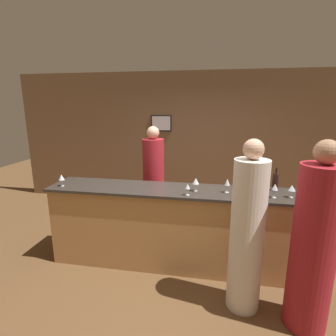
# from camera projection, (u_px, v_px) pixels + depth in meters

# --- Properties ---
(ground_plane) EXTENTS (14.00, 14.00, 0.00)m
(ground_plane) POSITION_uv_depth(u_px,v_px,m) (183.00, 264.00, 3.59)
(ground_plane) COLOR brown
(back_wall) EXTENTS (8.00, 0.08, 2.80)m
(back_wall) POSITION_uv_depth(u_px,v_px,m) (197.00, 140.00, 5.52)
(back_wall) COLOR brown
(back_wall) RESTS_ON ground_plane
(bar_counter) EXTENTS (3.57, 0.62, 1.07)m
(bar_counter) POSITION_uv_depth(u_px,v_px,m) (184.00, 228.00, 3.46)
(bar_counter) COLOR #B27F4C
(bar_counter) RESTS_ON ground_plane
(bartender) EXTENTS (0.33, 0.33, 1.81)m
(bartender) POSITION_uv_depth(u_px,v_px,m) (154.00, 187.00, 4.18)
(bartender) COLOR maroon
(bartender) RESTS_ON ground_plane
(guest_0) EXTENTS (0.34, 0.34, 1.82)m
(guest_0) POSITION_uv_depth(u_px,v_px,m) (247.00, 234.00, 2.66)
(guest_0) COLOR silver
(guest_0) RESTS_ON ground_plane
(guest_1) EXTENTS (0.40, 0.40, 1.84)m
(guest_1) POSITION_uv_depth(u_px,v_px,m) (314.00, 247.00, 2.41)
(guest_1) COLOR maroon
(guest_1) RESTS_ON ground_plane
(wine_bottle_0) EXTENTS (0.07, 0.07, 0.29)m
(wine_bottle_0) POSITION_uv_depth(u_px,v_px,m) (275.00, 182.00, 3.29)
(wine_bottle_0) COLOR black
(wine_bottle_0) RESTS_ON bar_counter
(wine_bottle_1) EXTENTS (0.07, 0.07, 0.32)m
(wine_bottle_1) POSITION_uv_depth(u_px,v_px,m) (257.00, 182.00, 3.23)
(wine_bottle_1) COLOR #19381E
(wine_bottle_1) RESTS_ON bar_counter
(wine_glass_0) EXTENTS (0.07, 0.07, 0.18)m
(wine_glass_0) POSITION_uv_depth(u_px,v_px,m) (227.00, 182.00, 3.19)
(wine_glass_0) COLOR silver
(wine_glass_0) RESTS_ON bar_counter
(wine_glass_1) EXTENTS (0.08, 0.08, 0.17)m
(wine_glass_1) POSITION_uv_depth(u_px,v_px,m) (196.00, 181.00, 3.25)
(wine_glass_1) COLOR silver
(wine_glass_1) RESTS_ON bar_counter
(wine_glass_2) EXTENTS (0.08, 0.08, 0.16)m
(wine_glass_2) POSITION_uv_depth(u_px,v_px,m) (247.00, 188.00, 2.99)
(wine_glass_2) COLOR silver
(wine_glass_2) RESTS_ON bar_counter
(wine_glass_3) EXTENTS (0.07, 0.07, 0.17)m
(wine_glass_3) POSITION_uv_depth(u_px,v_px,m) (275.00, 187.00, 3.01)
(wine_glass_3) COLOR silver
(wine_glass_3) RESTS_ON bar_counter
(wine_glass_4) EXTENTS (0.08, 0.08, 0.16)m
(wine_glass_4) POSITION_uv_depth(u_px,v_px,m) (61.00, 178.00, 3.46)
(wine_glass_4) COLOR silver
(wine_glass_4) RESTS_ON bar_counter
(wine_glass_5) EXTENTS (0.08, 0.08, 0.15)m
(wine_glass_5) POSITION_uv_depth(u_px,v_px,m) (292.00, 188.00, 3.02)
(wine_glass_5) COLOR silver
(wine_glass_5) RESTS_ON bar_counter
(wine_glass_6) EXTENTS (0.07, 0.07, 0.16)m
(wine_glass_6) POSITION_uv_depth(u_px,v_px,m) (260.00, 185.00, 3.12)
(wine_glass_6) COLOR silver
(wine_glass_6) RESTS_ON bar_counter
(wine_glass_7) EXTENTS (0.06, 0.06, 0.14)m
(wine_glass_7) POSITION_uv_depth(u_px,v_px,m) (188.00, 187.00, 3.11)
(wine_glass_7) COLOR silver
(wine_glass_7) RESTS_ON bar_counter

